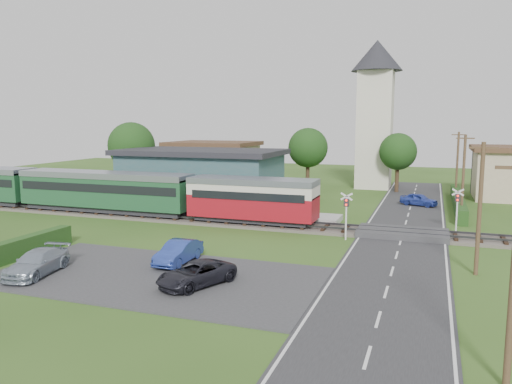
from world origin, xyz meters
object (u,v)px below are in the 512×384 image
(crossing_signal_near, at_px, (346,209))
(car_on_road, at_px, (419,199))
(car_park_silver, at_px, (37,263))
(pedestrian_far, at_px, (116,194))
(car_park_dark, at_px, (196,274))
(equipment_hut, at_px, (98,189))
(house_west, at_px, (213,163))
(pedestrian_near, at_px, (242,200))
(station_building, at_px, (201,176))
(car_park_blue, at_px, (178,252))
(church_tower, at_px, (376,103))
(train, at_px, (75,188))
(crossing_signal_far, at_px, (457,204))

(crossing_signal_near, distance_m, car_on_road, 16.85)
(car_park_silver, relative_size, pedestrian_far, 2.35)
(car_on_road, bearing_deg, car_park_dark, -177.03)
(equipment_hut, height_order, house_west, house_west)
(crossing_signal_near, bearing_deg, pedestrian_near, 149.25)
(car_park_dark, bearing_deg, pedestrian_near, 128.15)
(station_building, height_order, car_park_blue, station_building)
(church_tower, xyz_separation_m, crossing_signal_near, (1.40, -28.41, -8.08))
(station_building, xyz_separation_m, car_park_dark, (11.15, -23.67, -2.04))
(car_park_silver, xyz_separation_m, car_park_dark, (8.65, 1.20, -0.05))
(church_tower, relative_size, car_on_road, 5.06)
(train, xyz_separation_m, car_park_silver, (10.52, -15.88, -1.47))
(crossing_signal_near, xyz_separation_m, pedestrian_far, (-22.43, 5.61, -0.77))
(train, xyz_separation_m, car_park_dark, (19.17, -14.68, -1.52))
(train, bearing_deg, station_building, 48.27)
(train, height_order, pedestrian_far, train)
(crossing_signal_near, height_order, crossing_signal_far, same)
(church_tower, relative_size, crossing_signal_far, 5.37)
(car_on_road, distance_m, pedestrian_near, 17.60)
(church_tower, bearing_deg, crossing_signal_near, -87.18)
(train, distance_m, crossing_signal_far, 31.71)
(train, bearing_deg, crossing_signal_far, 4.33)
(train, xyz_separation_m, crossing_signal_far, (31.62, 2.39, -0.04))
(station_building, bearing_deg, pedestrian_far, -136.13)
(train, height_order, car_park_silver, train)
(equipment_hut, distance_m, house_west, 20.05)
(equipment_hut, bearing_deg, car_park_dark, -43.03)
(pedestrian_near, bearing_deg, church_tower, -88.08)
(house_west, height_order, crossing_signal_near, house_west)
(station_building, bearing_deg, train, -131.73)
(equipment_hut, xyz_separation_m, crossing_signal_far, (31.60, -0.81, 0.39))
(church_tower, xyz_separation_m, car_park_dark, (-3.85, -40.68, -9.57))
(equipment_hut, bearing_deg, pedestrian_far, 0.04)
(train, xyz_separation_m, pedestrian_near, (14.49, 3.50, -0.78))
(house_west, relative_size, pedestrian_far, 5.87)
(house_west, bearing_deg, pedestrian_near, -59.54)
(station_building, distance_m, car_park_blue, 22.26)
(train, relative_size, pedestrian_far, 23.48)
(car_park_dark, bearing_deg, house_west, 136.91)
(pedestrian_near, relative_size, pedestrian_far, 1.03)
(crossing_signal_far, height_order, car_on_road, crossing_signal_far)
(train, xyz_separation_m, crossing_signal_near, (24.42, -2.41, -0.04))
(house_west, distance_m, pedestrian_far, 19.88)
(station_building, bearing_deg, pedestrian_near, -40.34)
(station_building, relative_size, car_park_silver, 3.71)
(church_tower, bearing_deg, car_park_silver, -106.62)
(station_building, bearing_deg, car_on_road, 13.10)
(crossing_signal_far, distance_m, car_on_road, 11.88)
(church_tower, relative_size, crossing_signal_near, 5.37)
(church_tower, relative_size, house_west, 1.63)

